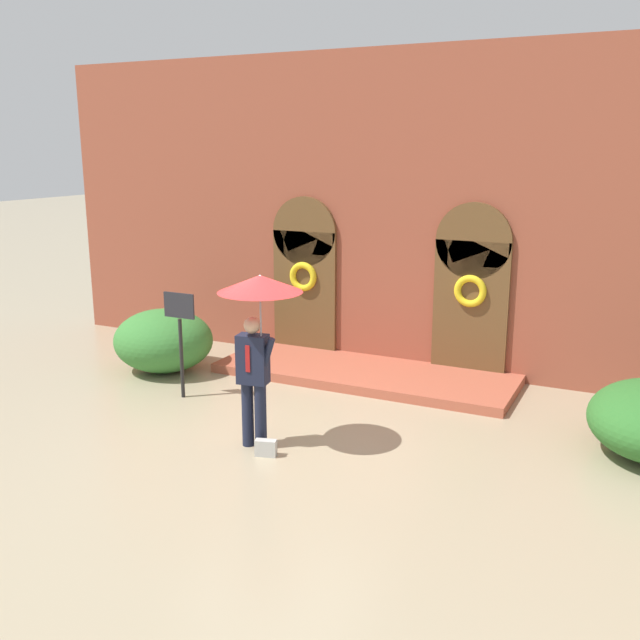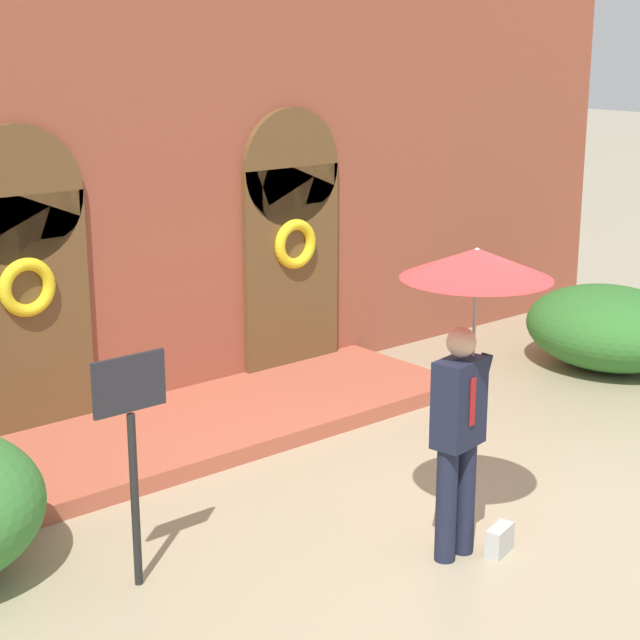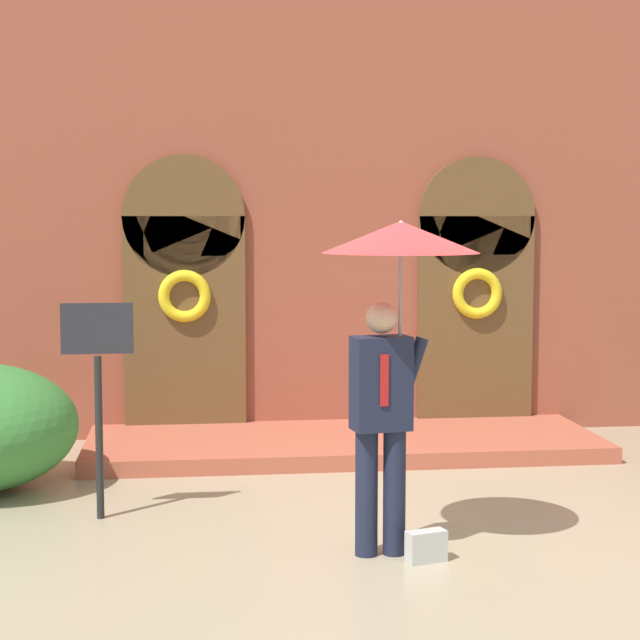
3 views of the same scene
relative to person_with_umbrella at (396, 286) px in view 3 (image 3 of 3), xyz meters
name	(u,v)px [view 3 (image 3 of 3)]	position (x,y,z in m)	size (l,w,h in m)	color
ground_plane	(403,540)	(0.12, 0.30, -1.91)	(80.00, 80.00, 0.00)	tan
building_facade	(330,191)	(0.12, 4.45, 0.77)	(14.00, 2.30, 5.60)	brown
person_with_umbrella	(396,286)	(0.00, 0.00, 0.00)	(1.10, 1.10, 2.36)	#191E33
handbag	(426,546)	(0.19, -0.20, -1.80)	(0.28, 0.12, 0.22)	#B7B7B2
sign_post	(98,374)	(-2.15, 1.18, -0.75)	(0.56, 0.06, 1.72)	black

